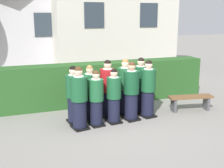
% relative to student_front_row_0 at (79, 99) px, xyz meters
% --- Properties ---
extents(ground_plane, '(60.00, 60.00, 0.00)m').
position_rel_student_front_row_0_xyz_m(ground_plane, '(1.04, 0.11, -0.80)').
color(ground_plane, gray).
extents(student_front_row_0, '(0.47, 0.54, 1.68)m').
position_rel_student_front_row_0_xyz_m(student_front_row_0, '(0.00, 0.00, 0.00)').
color(student_front_row_0, black).
rests_on(student_front_row_0, ground).
extents(student_front_row_1, '(0.41, 0.51, 1.53)m').
position_rel_student_front_row_0_xyz_m(student_front_row_1, '(0.48, 0.07, -0.07)').
color(student_front_row_1, black).
rests_on(student_front_row_1, ground).
extents(student_front_row_2, '(0.40, 0.51, 1.54)m').
position_rel_student_front_row_0_xyz_m(student_front_row_2, '(1.01, 0.12, -0.07)').
color(student_front_row_2, black).
rests_on(student_front_row_2, ground).
extents(student_front_row_3, '(0.46, 0.54, 1.69)m').
position_rel_student_front_row_0_xyz_m(student_front_row_3, '(1.56, 0.16, 0.01)').
color(student_front_row_3, black).
rests_on(student_front_row_3, ground).
extents(student_front_row_4, '(0.47, 0.54, 1.70)m').
position_rel_student_front_row_0_xyz_m(student_front_row_4, '(2.13, 0.25, 0.01)').
color(student_front_row_4, black).
rests_on(student_front_row_4, ground).
extents(student_rear_row_0, '(0.42, 0.50, 1.62)m').
position_rel_student_front_row_0_xyz_m(student_rear_row_0, '(-0.04, 0.48, -0.03)').
color(student_rear_row_0, black).
rests_on(student_rear_row_0, ground).
extents(student_rear_row_1, '(0.42, 0.50, 1.59)m').
position_rel_student_front_row_0_xyz_m(student_rear_row_1, '(0.46, 0.58, -0.04)').
color(student_rear_row_1, black).
rests_on(student_rear_row_1, ground).
extents(student_in_red_blazer, '(0.44, 0.52, 1.71)m').
position_rel_student_front_row_0_xyz_m(student_in_red_blazer, '(1.00, 0.62, 0.01)').
color(student_in_red_blazer, black).
rests_on(student_in_red_blazer, ground).
extents(student_rear_row_3, '(0.44, 0.50, 1.71)m').
position_rel_student_front_row_0_xyz_m(student_rear_row_3, '(1.56, 0.64, 0.01)').
color(student_rear_row_3, black).
rests_on(student_rear_row_3, ground).
extents(student_rear_row_4, '(0.46, 0.54, 1.71)m').
position_rel_student_front_row_0_xyz_m(student_rear_row_4, '(2.10, 0.69, 0.02)').
color(student_rear_row_4, black).
rests_on(student_rear_row_4, ground).
extents(hedge, '(7.86, 0.70, 1.40)m').
position_rel_student_front_row_0_xyz_m(hedge, '(1.04, 2.01, -0.10)').
color(hedge, '#285623').
rests_on(hedge, ground).
extents(school_building_main, '(6.30, 3.57, 6.52)m').
position_rel_student_front_row_0_xyz_m(school_building_main, '(3.39, 7.12, 2.55)').
color(school_building_main, beige).
rests_on(school_building_main, ground).
extents(school_building_annex, '(7.84, 3.24, 6.25)m').
position_rel_student_front_row_0_xyz_m(school_building_annex, '(-1.60, 8.53, 2.42)').
color(school_building_annex, silver).
rests_on(school_building_annex, ground).
extents(wooden_bench, '(1.44, 0.59, 0.48)m').
position_rel_student_front_row_0_xyz_m(wooden_bench, '(3.63, 0.25, -0.45)').
color(wooden_bench, brown).
rests_on(wooden_bench, ground).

